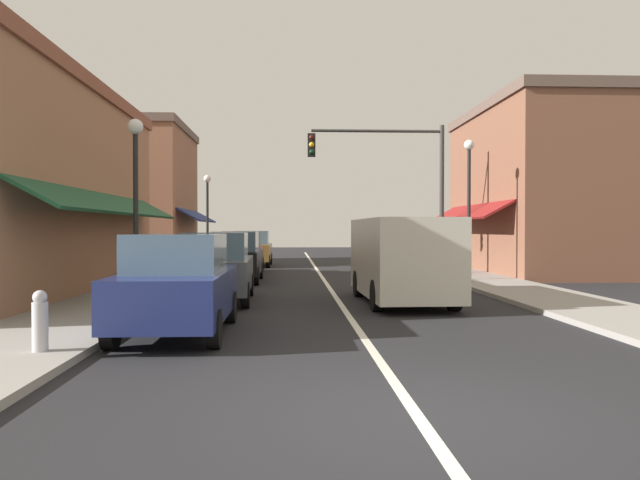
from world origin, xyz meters
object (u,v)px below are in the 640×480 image
at_px(parked_car_far_left, 242,252).
at_px(street_lamp_left_near, 136,180).
at_px(parked_car_nearest_left, 178,285).
at_px(van_in_lane, 402,257).
at_px(fire_hydrant, 40,321).
at_px(street_lamp_left_far, 207,205).
at_px(traffic_signal_mast_arm, 396,172).
at_px(parked_car_third_left, 236,257).
at_px(parked_car_second_left, 216,268).
at_px(parked_car_distant_left, 253,249).
at_px(street_lamp_right_mid, 469,187).

relative_size(parked_car_far_left, street_lamp_left_near, 0.93).
bearing_deg(parked_car_nearest_left, street_lamp_left_near, 113.46).
distance_m(van_in_lane, fire_hydrant, 9.13).
distance_m(street_lamp_left_far, fire_hydrant, 21.32).
distance_m(parked_car_far_left, traffic_signal_mast_arm, 7.24).
xyz_separation_m(parked_car_third_left, traffic_signal_mast_arm, (6.12, 2.50, 3.22)).
bearing_deg(parked_car_far_left, parked_car_second_left, -90.62).
bearing_deg(parked_car_second_left, street_lamp_left_far, 96.90).
bearing_deg(parked_car_third_left, street_lamp_left_far, 104.41).
bearing_deg(parked_car_far_left, van_in_lane, -67.36).
bearing_deg(parked_car_second_left, traffic_signal_mast_arm, 53.16).
relative_size(parked_car_far_left, van_in_lane, 0.79).
height_order(parked_car_far_left, parked_car_distant_left, same).
bearing_deg(parked_car_distant_left, parked_car_nearest_left, -90.01).
height_order(parked_car_far_left, street_lamp_right_mid, street_lamp_right_mid).
height_order(parked_car_distant_left, street_lamp_left_far, street_lamp_left_far).
bearing_deg(street_lamp_right_mid, parked_car_second_left, -146.28).
bearing_deg(parked_car_third_left, van_in_lane, -53.69).
xyz_separation_m(parked_car_distant_left, street_lamp_left_far, (-2.12, -1.21, 2.16)).
height_order(parked_car_distant_left, van_in_lane, van_in_lane).
bearing_deg(van_in_lane, parked_car_nearest_left, -137.95).
distance_m(parked_car_third_left, street_lamp_right_mid, 8.50).
xyz_separation_m(parked_car_far_left, street_lamp_right_mid, (8.22, -4.97, 2.44)).
distance_m(parked_car_third_left, fire_hydrant, 13.12).
distance_m(street_lamp_right_mid, fire_hydrant, 16.00).
bearing_deg(fire_hydrant, parked_car_third_left, 82.73).
bearing_deg(street_lamp_right_mid, traffic_signal_mast_arm, 122.34).
relative_size(parked_car_nearest_left, parked_car_second_left, 0.99).
bearing_deg(parked_car_second_left, parked_car_far_left, 89.36).
bearing_deg(street_lamp_right_mid, fire_hydrant, -128.34).
height_order(street_lamp_left_near, fire_hydrant, street_lamp_left_near).
bearing_deg(van_in_lane, traffic_signal_mast_arm, 79.75).
bearing_deg(parked_car_distant_left, van_in_lane, -73.33).
height_order(parked_car_second_left, parked_car_far_left, same).
relative_size(parked_car_far_left, parked_car_distant_left, 1.01).
xyz_separation_m(traffic_signal_mast_arm, street_lamp_left_far, (-8.16, 5.66, -1.07)).
relative_size(parked_car_second_left, parked_car_distant_left, 1.01).
xyz_separation_m(van_in_lane, street_lamp_right_mid, (3.41, 5.84, 2.18)).
height_order(parked_car_far_left, street_lamp_left_far, street_lamp_left_far).
height_order(parked_car_nearest_left, street_lamp_left_near, street_lamp_left_near).
distance_m(parked_car_nearest_left, van_in_lane, 6.58).
xyz_separation_m(parked_car_third_left, street_lamp_left_near, (-1.70, -7.25, 2.14)).
xyz_separation_m(parked_car_third_left, street_lamp_right_mid, (8.11, -0.65, 2.44)).
bearing_deg(fire_hydrant, parked_car_nearest_left, 51.60).
xyz_separation_m(street_lamp_left_far, fire_hydrant, (0.38, -21.17, -2.48)).
height_order(parked_car_distant_left, street_lamp_right_mid, street_lamp_right_mid).
relative_size(parked_car_third_left, street_lamp_left_far, 0.92).
xyz_separation_m(parked_car_nearest_left, street_lamp_left_near, (-1.63, 3.75, 2.14)).
xyz_separation_m(parked_car_nearest_left, parked_car_second_left, (0.10, 4.96, 0.00)).
distance_m(parked_car_distant_left, van_in_lane, 16.52).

